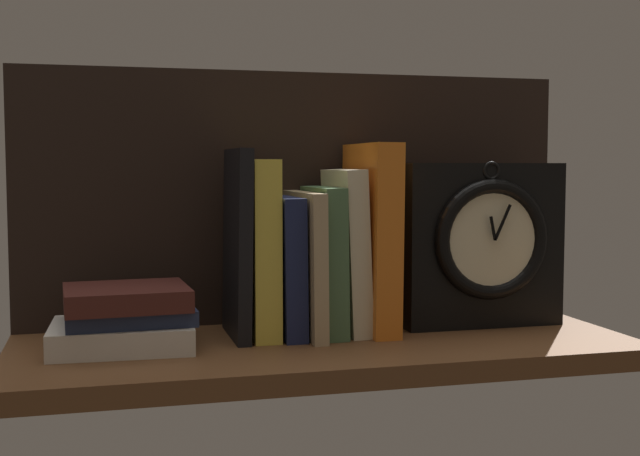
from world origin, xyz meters
The scene contains 11 objects.
ground_plane centered at (0.00, 0.00, -1.25)cm, with size 74.84×28.97×2.50cm, color brown.
back_panel centered at (0.00, 13.88, 16.90)cm, with size 74.84×1.20×33.81cm, color black.
book_black_skeptic centered at (-9.92, 5.00, 11.65)cm, with size 1.67×12.88×23.29cm, color black.
book_yellow_seinlanguage centered at (-7.15, 5.00, 10.99)cm, with size 3.26×12.21×21.99cm, color gold.
book_navy_bierce centered at (-3.88, 5.00, 8.68)cm, with size 2.68×13.28×17.36cm, color #192147.
book_tan_shortstories centered at (-1.35, 5.00, 8.97)cm, with size 1.78×16.58×17.95cm, color tan.
book_green_romantic centered at (1.18, 5.00, 9.27)cm, with size 2.68×13.47×18.54cm, color #476B44.
book_cream_twain centered at (4.13, 5.00, 10.37)cm, with size 2.63×12.58×20.75cm, color beige.
book_orange_pandolfini centered at (7.46, 5.00, 12.02)cm, with size 3.43×15.00×24.04cm, color orange.
framed_clock centered at (22.46, 3.71, 10.96)cm, with size 21.58×7.30×21.80cm.
book_stack_side centered at (-23.65, 1.72, 3.46)cm, with size 16.70×13.83×7.30cm.
Camera 1 is at (-26.00, -95.61, 21.28)cm, focal length 46.34 mm.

